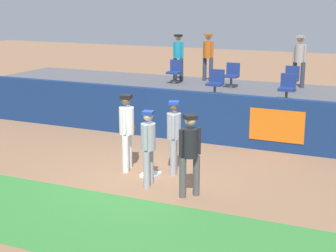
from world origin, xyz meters
The scene contains 17 objects.
ground_plane centered at (0.00, 0.00, 0.00)m, with size 60.00×60.00×0.00m, color #936B4C.
grass_foreground_strip centered at (0.00, -2.86, 0.00)m, with size 18.00×2.80×0.01m, color #388438.
first_base centered at (0.13, -0.07, 0.04)m, with size 0.40×0.40×0.08m, color white.
player_fielder_home centered at (-0.59, 0.13, 1.08)m, with size 0.43×0.60×1.87m.
player_runner_visitor centered at (0.36, -0.65, 1.00)m, with size 0.38×0.48×1.72m.
player_coach_visitor centered at (0.53, 0.37, 1.02)m, with size 0.42×0.47×1.76m.
player_umpire centered at (1.44, -0.87, 1.03)m, with size 0.48×0.48×1.78m.
field_wall centered at (0.01, 3.25, 0.74)m, with size 18.00×0.26×1.48m.
bleacher_platform centered at (0.00, 5.82, 0.55)m, with size 18.00×4.80×1.10m, color #59595E.
seat_back_center centered at (0.04, 6.49, 1.57)m, with size 0.47×0.44×0.84m.
seat_front_right centered at (2.30, 4.69, 1.57)m, with size 0.45×0.44×0.84m.
seat_back_left centered at (-2.09, 6.49, 1.57)m, with size 0.46×0.44×0.84m.
seat_back_right centered at (2.06, 6.49, 1.57)m, with size 0.46×0.44×0.84m.
seat_front_center centered at (0.07, 4.69, 1.57)m, with size 0.47×0.44×0.84m.
spectator_hooded centered at (-1.21, 7.52, 2.10)m, with size 0.46×0.43×1.74m.
spectator_capped centered at (2.11, 7.46, 2.12)m, with size 0.47×0.42×1.76m.
spectator_casual centered at (-2.26, 7.19, 2.08)m, with size 0.46×0.40×1.70m.
Camera 1 is at (5.29, -10.56, 4.14)m, focal length 55.68 mm.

